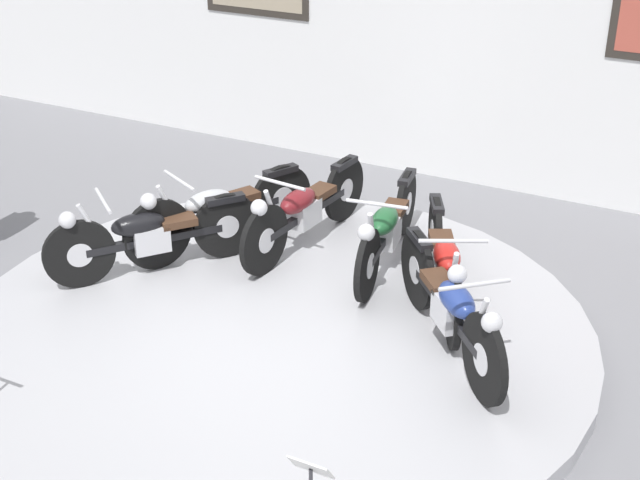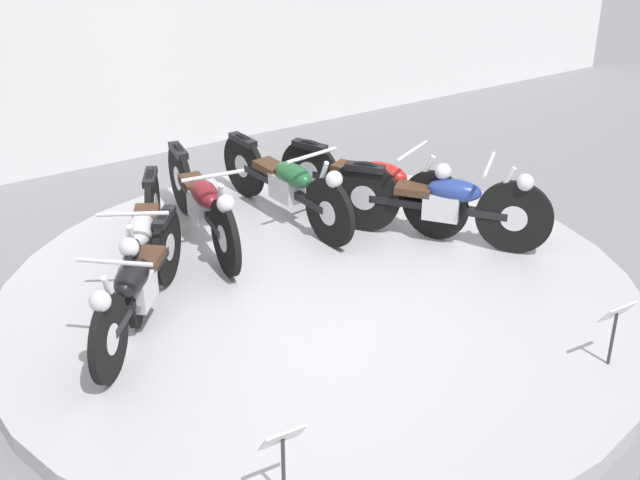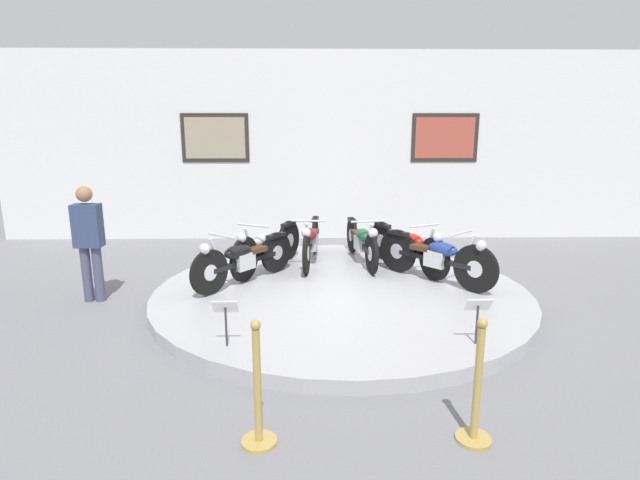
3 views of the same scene
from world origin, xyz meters
TOP-DOWN VIEW (x-y plane):
  - ground_plane at (0.00, 0.00)m, footprint 60.00×60.00m
  - display_platform at (0.00, 0.00)m, footprint 5.24×5.24m
  - motorcycle_black at (-1.41, 0.27)m, footprint 1.27×1.59m
  - motorcycle_silver at (-1.12, 0.94)m, footprint 0.95×1.83m
  - motorcycle_maroon at (-0.42, 1.34)m, footprint 0.54×2.00m
  - motorcycle_green at (0.42, 1.34)m, footprint 0.54×1.97m
  - motorcycle_red at (1.12, 0.94)m, footprint 0.94×1.81m
  - motorcycle_blue at (1.41, 0.27)m, footprint 1.38×1.55m
  - info_placard_front_left at (-1.31, -1.85)m, footprint 0.26×0.11m
  - info_placard_front_centre at (1.31, -1.85)m, footprint 0.26×0.11m

SIDE VIEW (x-z plane):
  - ground_plane at x=0.00m, z-range 0.00..0.00m
  - display_platform at x=0.00m, z-range 0.00..0.16m
  - info_placard_front_left at x=-1.31m, z-range 0.27..0.78m
  - info_placard_front_centre at x=1.31m, z-range 0.27..0.78m
  - motorcycle_black at x=-1.41m, z-range 0.14..0.93m
  - motorcycle_green at x=0.42m, z-range 0.14..0.94m
  - motorcycle_red at x=1.12m, z-range 0.14..0.94m
  - motorcycle_maroon at x=-0.42m, z-range 0.15..0.95m
  - motorcycle_silver at x=-1.12m, z-range 0.15..0.96m
  - motorcycle_blue at x=1.41m, z-range 0.15..0.96m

